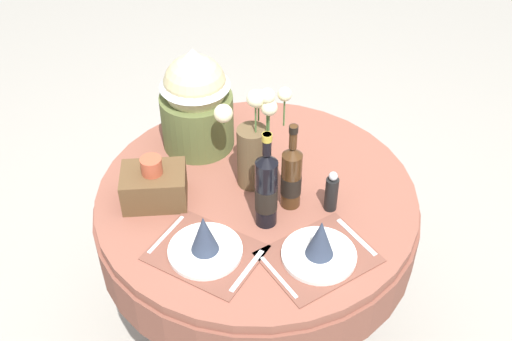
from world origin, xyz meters
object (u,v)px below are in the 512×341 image
object	(u,v)px
wine_bottle_left	(291,176)
wine_bottle_right	(266,190)
dining_table	(257,220)
pepper_mill	(331,192)
gift_tub_back_left	(196,96)
place_setting_right	(320,247)
flower_vase	(253,140)
woven_basket_side_left	(154,185)
place_setting_left	(205,243)

from	to	relation	value
wine_bottle_left	wine_bottle_right	world-z (taller)	wine_bottle_right
dining_table	pepper_mill	distance (m)	0.34
wine_bottle_left	pepper_mill	world-z (taller)	wine_bottle_left
wine_bottle_left	gift_tub_back_left	bearing A→B (deg)	130.50
place_setting_right	flower_vase	bearing A→B (deg)	115.56
place_setting_right	woven_basket_side_left	world-z (taller)	woven_basket_side_left
dining_table	place_setting_left	bearing A→B (deg)	-124.33
flower_vase	wine_bottle_right	distance (m)	0.21
flower_vase	woven_basket_side_left	size ratio (longest dim) A/B	1.85
flower_vase	woven_basket_side_left	distance (m)	0.37
flower_vase	woven_basket_side_left	xyz separation A→B (m)	(-0.35, -0.07, -0.12)
dining_table	flower_vase	bearing A→B (deg)	97.35
flower_vase	wine_bottle_right	xyz separation A→B (m)	(0.03, -0.21, -0.04)
flower_vase	place_setting_right	bearing A→B (deg)	-64.44
flower_vase	wine_bottle_left	xyz separation A→B (m)	(0.12, -0.13, -0.06)
flower_vase	gift_tub_back_left	xyz separation A→B (m)	(-0.19, 0.24, 0.03)
dining_table	place_setting_left	xyz separation A→B (m)	(-0.19, -0.27, 0.18)
place_setting_left	gift_tub_back_left	xyz separation A→B (m)	(-0.02, 0.57, 0.17)
dining_table	woven_basket_side_left	bearing A→B (deg)	-178.68
place_setting_right	woven_basket_side_left	xyz separation A→B (m)	(-0.53, 0.31, 0.02)
gift_tub_back_left	woven_basket_side_left	distance (m)	0.38
dining_table	place_setting_right	distance (m)	0.41
wine_bottle_left	woven_basket_side_left	size ratio (longest dim) A/B	1.53
place_setting_right	wine_bottle_right	bearing A→B (deg)	131.51
wine_bottle_right	pepper_mill	size ratio (longest dim) A/B	2.29
place_setting_right	flower_vase	xyz separation A→B (m)	(-0.18, 0.38, 0.14)
place_setting_left	place_setting_right	world-z (taller)	same
dining_table	flower_vase	distance (m)	0.33
place_setting_right	wine_bottle_left	xyz separation A→B (m)	(-0.06, 0.25, 0.08)
gift_tub_back_left	wine_bottle_right	bearing A→B (deg)	-63.67
gift_tub_back_left	woven_basket_side_left	size ratio (longest dim) A/B	1.89
wine_bottle_right	flower_vase	bearing A→B (deg)	97.76
place_setting_right	wine_bottle_left	bearing A→B (deg)	103.71
wine_bottle_left	place_setting_left	bearing A→B (deg)	-145.06
dining_table	place_setting_right	world-z (taller)	place_setting_right
pepper_mill	gift_tub_back_left	bearing A→B (deg)	138.29
wine_bottle_left	woven_basket_side_left	distance (m)	0.47
wine_bottle_right	woven_basket_side_left	size ratio (longest dim) A/B	1.69
woven_basket_side_left	wine_bottle_right	bearing A→B (deg)	-19.99
place_setting_right	gift_tub_back_left	xyz separation A→B (m)	(-0.37, 0.62, 0.17)
gift_tub_back_left	flower_vase	bearing A→B (deg)	-51.20
dining_table	woven_basket_side_left	world-z (taller)	woven_basket_side_left
place_setting_left	gift_tub_back_left	world-z (taller)	gift_tub_back_left
place_setting_left	wine_bottle_right	xyz separation A→B (m)	(0.21, 0.13, 0.10)
wine_bottle_left	wine_bottle_right	bearing A→B (deg)	-138.78
dining_table	gift_tub_back_left	world-z (taller)	gift_tub_back_left
place_setting_right	pepper_mill	bearing A→B (deg)	71.86
dining_table	place_setting_right	xyz separation A→B (m)	(0.17, -0.32, 0.18)
pepper_mill	place_setting_right	bearing A→B (deg)	-108.14
place_setting_right	woven_basket_side_left	distance (m)	0.61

